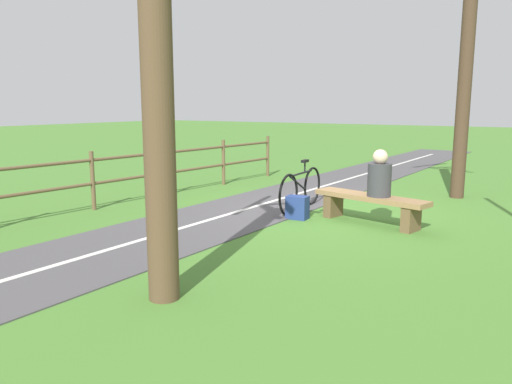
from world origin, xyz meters
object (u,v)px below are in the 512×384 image
(tree_far_right, at_px, (465,76))
(tree_mid_field, at_px, (155,60))
(bicycle, at_px, (301,189))
(bench, at_px, (370,203))
(person_seated, at_px, (379,177))
(backpack, at_px, (298,208))

(tree_far_right, distance_m, tree_mid_field, 7.61)
(bicycle, relative_size, tree_far_right, 0.34)
(bench, bearing_deg, person_seated, -180.00)
(bicycle, bearing_deg, person_seated, 73.39)
(bench, bearing_deg, backpack, 29.20)
(bench, xyz_separation_m, tree_mid_field, (0.67, 4.25, 2.01))
(bench, distance_m, bicycle, 1.49)
(person_seated, xyz_separation_m, backpack, (1.32, 0.29, -0.60))
(bench, height_order, tree_mid_field, tree_mid_field)
(bench, relative_size, bicycle, 1.10)
(backpack, xyz_separation_m, tree_far_right, (-1.95, -3.55, 2.31))
(backpack, distance_m, tree_far_right, 4.66)
(tree_far_right, relative_size, tree_mid_field, 1.13)
(bench, height_order, backpack, bench)
(bench, height_order, tree_far_right, tree_far_right)
(person_seated, distance_m, tree_mid_field, 4.56)
(bench, relative_size, person_seated, 2.66)
(bicycle, bearing_deg, backpack, 19.49)
(bench, height_order, person_seated, person_seated)
(bicycle, height_order, backpack, bicycle)
(backpack, bearing_deg, bench, -164.22)
(bench, distance_m, person_seated, 0.49)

